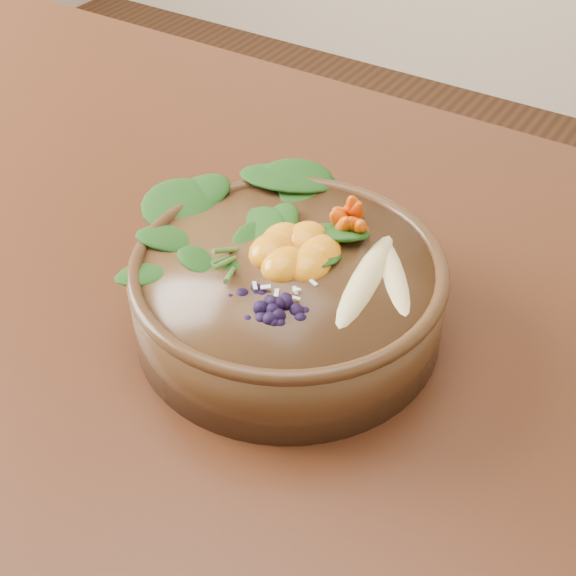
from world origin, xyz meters
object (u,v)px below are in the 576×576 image
mandarin_cluster (295,239)px  blueberry_pile (273,290)px  stoneware_bowl (288,297)px  banana_halves (381,265)px  kale_heap (259,201)px  carrot_cluster (364,190)px  dining_table (132,332)px

mandarin_cluster → blueberry_pile: 0.07m
stoneware_bowl → banana_halves: banana_halves is taller
mandarin_cluster → kale_heap: bearing=155.7°
stoneware_bowl → carrot_cluster: size_ratio=3.62×
kale_heap → blueberry_pile: size_ratio=1.42×
dining_table → stoneware_bowl: 0.23m
dining_table → carrot_cluster: bearing=23.3°
stoneware_bowl → banana_halves: 0.09m
dining_table → banana_halves: size_ratio=10.91×
carrot_cluster → mandarin_cluster: (-0.03, -0.07, -0.02)m
dining_table → mandarin_cluster: size_ratio=19.32×
dining_table → kale_heap: (0.13, 0.05, 0.18)m
kale_heap → carrot_cluster: size_ratio=2.38×
mandarin_cluster → blueberry_pile: (0.02, -0.07, 0.00)m
carrot_cluster → blueberry_pile: (-0.00, -0.13, -0.02)m
stoneware_bowl → carrot_cluster: carrot_cluster is taller
dining_table → banana_halves: (0.26, 0.04, 0.18)m
mandarin_cluster → carrot_cluster: bearing=67.7°
stoneware_bowl → carrot_cluster: (0.02, 0.08, 0.07)m
blueberry_pile → stoneware_bowl: bearing=110.4°
blueberry_pile → kale_heap: bearing=129.3°
carrot_cluster → blueberry_pile: bearing=-109.5°
stoneware_bowl → blueberry_pile: blueberry_pile is taller
carrot_cluster → blueberry_pile: carrot_cluster is taller
kale_heap → mandarin_cluster: 0.06m
kale_heap → banana_halves: (0.13, -0.01, -0.01)m
mandarin_cluster → stoneware_bowl: bearing=-78.8°
banana_halves → mandarin_cluster: bearing=170.3°
kale_heap → carrot_cluster: bearing=28.0°
stoneware_bowl → kale_heap: kale_heap is taller
dining_table → carrot_cluster: carrot_cluster is taller
dining_table → banana_halves: bearing=7.8°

